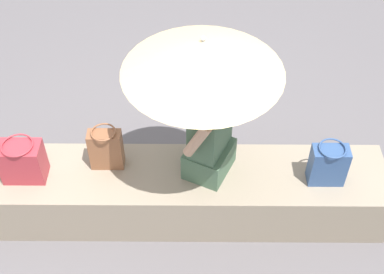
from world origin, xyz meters
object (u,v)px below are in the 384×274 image
parasol (203,56)px  shoulder_bag_spare (328,165)px  handbag_black (22,161)px  person_seated (210,131)px  tote_bag_canvas (106,149)px

parasol → shoulder_bag_spare: (0.88, -0.06, -0.87)m
parasol → handbag_black: parasol is taller
person_seated → handbag_black: person_seated is taller
tote_bag_canvas → handbag_black: bearing=-168.7°
parasol → person_seated: bearing=34.5°
tote_bag_canvas → shoulder_bag_spare: tote_bag_canvas is taller
parasol → handbag_black: 1.52m
parasol → tote_bag_canvas: parasol is taller
parasol → tote_bag_canvas: size_ratio=3.48×
handbag_black → tote_bag_canvas: size_ratio=0.95×
person_seated → shoulder_bag_spare: person_seated is taller
handbag_black → shoulder_bag_spare: shoulder_bag_spare is taller
person_seated → parasol: bearing=-145.5°
tote_bag_canvas → person_seated: bearing=-3.0°
person_seated → tote_bag_canvas: (-0.73, 0.04, -0.22)m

